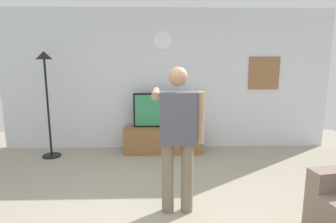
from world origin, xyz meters
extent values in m
cube|color=silver|center=(0.00, 2.95, 1.35)|extent=(6.40, 0.10, 2.70)
cube|color=olive|center=(-0.07, 2.60, 0.24)|extent=(1.46, 0.46, 0.48)
sphere|color=black|center=(-0.07, 2.35, 0.27)|extent=(0.04, 0.04, 0.04)
cube|color=black|center=(-0.07, 2.65, 0.81)|extent=(1.11, 0.06, 0.65)
cube|color=#338C59|center=(-0.07, 2.62, 0.81)|extent=(1.05, 0.01, 0.59)
cylinder|color=white|center=(-0.07, 2.89, 2.10)|extent=(0.34, 0.03, 0.34)
cube|color=olive|center=(1.90, 2.90, 1.49)|extent=(0.60, 0.04, 0.63)
cylinder|color=black|center=(-2.12, 2.40, 0.01)|extent=(0.32, 0.32, 0.03)
cylinder|color=black|center=(-2.12, 2.40, 0.89)|extent=(0.04, 0.04, 1.72)
cone|color=black|center=(-2.12, 2.40, 1.82)|extent=(0.28, 0.28, 0.14)
cylinder|color=#7A6B56|center=(-0.05, 0.44, 0.41)|extent=(0.14, 0.14, 0.83)
cylinder|color=#7A6B56|center=(0.17, 0.44, 0.41)|extent=(0.14, 0.14, 0.83)
cube|color=#4C4C56|center=(0.06, 0.44, 1.12)|extent=(0.40, 0.22, 0.58)
sphere|color=tan|center=(0.06, 0.44, 1.57)|extent=(0.21, 0.21, 0.21)
cylinder|color=tan|center=(-0.18, 0.73, 1.36)|extent=(0.09, 0.58, 0.09)
cube|color=white|center=(-0.18, 1.05, 1.36)|extent=(0.04, 0.12, 0.04)
cylinder|color=tan|center=(0.31, 0.44, 1.12)|extent=(0.09, 0.09, 0.58)
camera|label=1|loc=(-0.14, -2.60, 1.76)|focal=30.20mm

